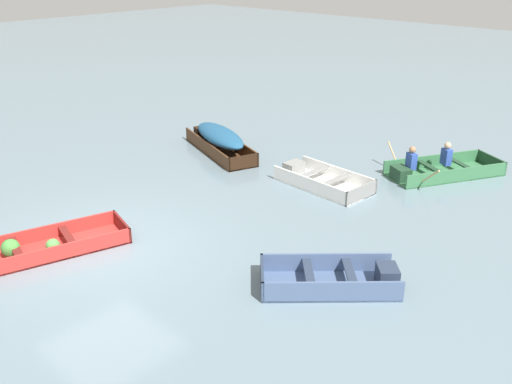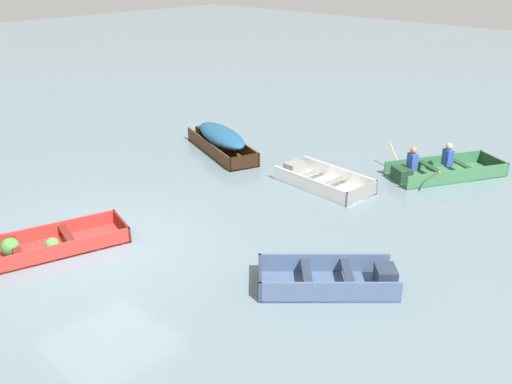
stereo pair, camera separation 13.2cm
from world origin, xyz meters
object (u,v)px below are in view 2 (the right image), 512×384
(dinghy_red_foreground, at_px, (33,248))
(skiff_slate_blue_mid_moored, at_px, (334,280))
(skiff_white_far_moored, at_px, (320,180))
(rowboat_green_with_crew, at_px, (439,170))
(skiff_dark_varnish_near_moored, at_px, (221,138))

(dinghy_red_foreground, xyz_separation_m, skiff_slate_blue_mid_moored, (5.12, 3.18, 0.02))
(skiff_white_far_moored, bearing_deg, dinghy_red_foreground, -105.84)
(skiff_white_far_moored, distance_m, rowboat_green_with_crew, 3.33)
(skiff_slate_blue_mid_moored, bearing_deg, rowboat_green_with_crew, 100.80)
(dinghy_red_foreground, distance_m, skiff_slate_blue_mid_moored, 6.03)
(skiff_white_far_moored, height_order, rowboat_green_with_crew, rowboat_green_with_crew)
(skiff_dark_varnish_near_moored, distance_m, rowboat_green_with_crew, 6.33)
(skiff_dark_varnish_near_moored, bearing_deg, dinghy_red_foreground, -75.09)
(skiff_dark_varnish_near_moored, bearing_deg, skiff_slate_blue_mid_moored, -28.18)
(skiff_dark_varnish_near_moored, bearing_deg, skiff_white_far_moored, -0.49)
(skiff_white_far_moored, xyz_separation_m, rowboat_green_with_crew, (1.95, 2.70, 0.06))
(skiff_slate_blue_mid_moored, xyz_separation_m, skiff_white_far_moored, (-3.17, 3.70, -0.01))
(skiff_dark_varnish_near_moored, xyz_separation_m, skiff_white_far_moored, (3.79, -0.03, -0.30))
(dinghy_red_foreground, xyz_separation_m, skiff_dark_varnish_near_moored, (-1.84, 6.91, 0.31))
(dinghy_red_foreground, bearing_deg, rowboat_green_with_crew, 67.82)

